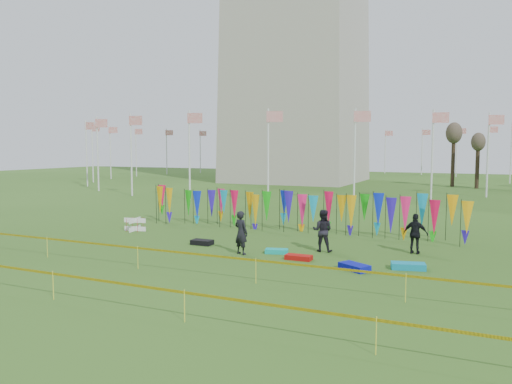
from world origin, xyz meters
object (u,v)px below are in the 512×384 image
at_px(kite_bag_black, 202,242).
at_px(kite_bag_red, 299,257).
at_px(box_kite, 135,224).
at_px(kite_bag_blue, 354,267).
at_px(person_mid, 323,231).
at_px(person_right, 416,234).
at_px(kite_bag_teal, 408,266).
at_px(kite_bag_turquoise, 277,251).
at_px(person_left, 241,233).

bearing_deg(kite_bag_black, kite_bag_red, -11.79).
height_order(box_kite, kite_bag_blue, box_kite).
height_order(person_mid, person_right, person_mid).
bearing_deg(kite_bag_teal, kite_bag_red, -176.76).
height_order(person_right, kite_bag_blue, person_right).
distance_m(kite_bag_blue, kite_bag_red, 2.68).
height_order(kite_bag_blue, kite_bag_teal, kite_bag_blue).
xyz_separation_m(box_kite, kite_bag_teal, (15.29, -2.68, -0.26)).
bearing_deg(person_mid, kite_bag_turquoise, 29.69).
height_order(person_right, kite_bag_turquoise, person_right).
relative_size(kite_bag_red, kite_bag_black, 1.08).
height_order(kite_bag_turquoise, kite_bag_teal, kite_bag_teal).
height_order(kite_bag_turquoise, kite_bag_blue, kite_bag_blue).
xyz_separation_m(person_right, kite_bag_teal, (0.13, -3.05, -0.78)).
relative_size(box_kite, kite_bag_black, 0.74).
bearing_deg(kite_bag_teal, person_right, 92.38).
relative_size(person_mid, kite_bag_blue, 1.63).
distance_m(box_kite, kite_bag_black, 5.78).
bearing_deg(kite_bag_black, box_kite, 161.78).
xyz_separation_m(kite_bag_black, kite_bag_teal, (9.81, -0.87, 0.00)).
relative_size(kite_bag_blue, kite_bag_red, 1.06).
xyz_separation_m(person_mid, kite_bag_red, (-0.40, -2.06, -0.86)).
xyz_separation_m(kite_bag_turquoise, kite_bag_black, (-4.06, 0.33, 0.02)).
bearing_deg(person_mid, box_kite, -10.99).
distance_m(person_right, kite_bag_turquoise, 6.21).
bearing_deg(kite_bag_turquoise, kite_bag_black, 175.29).
bearing_deg(kite_bag_red, kite_bag_blue, -16.99).
relative_size(person_right, kite_bag_turquoise, 1.80).
bearing_deg(person_right, kite_bag_red, 41.49).
height_order(box_kite, person_left, person_left).
relative_size(person_mid, kite_bag_turquoise, 1.92).
xyz_separation_m(person_mid, person_right, (3.90, 1.24, -0.06)).
xyz_separation_m(box_kite, kite_bag_black, (5.48, -1.80, -0.26)).
relative_size(person_left, person_mid, 1.01).
xyz_separation_m(kite_bag_blue, kite_bag_teal, (1.86, 1.03, -0.00)).
height_order(kite_bag_red, kite_bag_teal, kite_bag_teal).
bearing_deg(person_left, person_mid, -128.13).
height_order(person_left, kite_bag_black, person_left).
bearing_deg(kite_bag_teal, person_mid, 155.85).
bearing_deg(kite_bag_teal, kite_bag_turquoise, 174.64).
distance_m(box_kite, kite_bag_teal, 15.53).
height_order(box_kite, kite_bag_black, box_kite).
bearing_deg(person_left, kite_bag_red, -161.59).
distance_m(kite_bag_red, kite_bag_black, 5.50).
bearing_deg(kite_bag_black, person_left, -22.92).
relative_size(box_kite, kite_bag_teal, 0.59).
xyz_separation_m(kite_bag_blue, kite_bag_black, (-7.95, 1.91, -0.00)).
bearing_deg(kite_bag_black, kite_bag_turquoise, -4.71).
height_order(kite_bag_turquoise, kite_bag_black, kite_bag_black).
bearing_deg(kite_bag_turquoise, person_left, -149.67).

